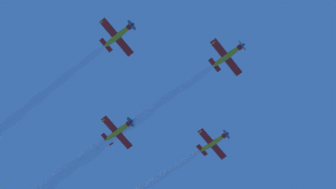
{
  "coord_description": "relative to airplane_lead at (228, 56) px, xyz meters",
  "views": [
    {
      "loc": [
        -16.51,
        29.69,
        1.89
      ],
      "look_at": [
        17.77,
        2.61,
        88.74
      ],
      "focal_mm": 55.04,
      "sensor_mm": 36.0,
      "label": 1
    }
  ],
  "objects": [
    {
      "name": "airplane_right_wingman",
      "position": [
        9.22,
        17.67,
        0.3
      ],
      "size": [
        7.22,
        8.03,
        2.56
      ],
      "color": "gold"
    },
    {
      "name": "airplane_left_wingman",
      "position": [
        16.37,
        -10.88,
        1.98
      ],
      "size": [
        7.23,
        8.08,
        2.39
      ],
      "color": "gold"
    },
    {
      "name": "airplane_slot_tail",
      "position": [
        24.98,
        6.23,
        0.03
      ],
      "size": [
        7.24,
        8.05,
        2.46
      ],
      "color": "gold"
    },
    {
      "name": "airplane_lead",
      "position": [
        0.0,
        0.0,
        0.0
      ],
      "size": [
        7.22,
        8.03,
        2.52
      ],
      "color": "gold"
    }
  ]
}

